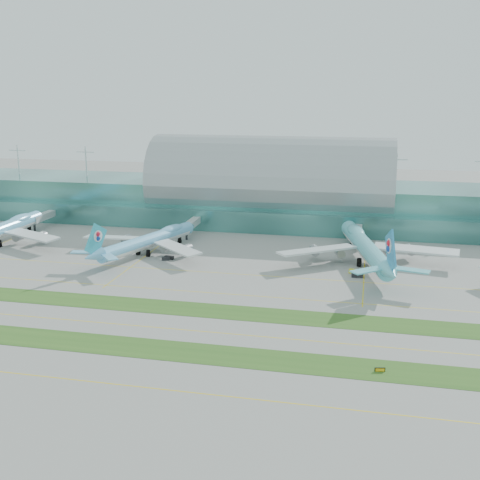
% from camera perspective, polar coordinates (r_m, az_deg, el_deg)
% --- Properties ---
extents(ground, '(700.00, 700.00, 0.00)m').
position_cam_1_polar(ground, '(184.21, -3.64, -6.87)').
color(ground, gray).
rests_on(ground, ground).
extents(terminal, '(340.00, 69.10, 36.00)m').
position_cam_1_polar(terminal, '(302.23, 2.97, 4.35)').
color(terminal, '#3D7A75').
rests_on(terminal, ground).
extents(grass_strip_near, '(420.00, 12.00, 0.08)m').
position_cam_1_polar(grass_strip_near, '(159.59, -6.42, -10.39)').
color(grass_strip_near, '#2D591E').
rests_on(grass_strip_near, ground).
extents(grass_strip_far, '(420.00, 12.00, 0.08)m').
position_cam_1_polar(grass_strip_far, '(185.99, -3.48, -6.64)').
color(grass_strip_far, '#2D591E').
rests_on(grass_strip_far, ground).
extents(taxiline_a, '(420.00, 0.35, 0.01)m').
position_cam_1_polar(taxiline_a, '(142.81, -9.02, -13.63)').
color(taxiline_a, yellow).
rests_on(taxiline_a, ground).
extents(taxiline_b, '(420.00, 0.35, 0.01)m').
position_cam_1_polar(taxiline_b, '(171.78, -4.92, -8.51)').
color(taxiline_b, yellow).
rests_on(taxiline_b, ground).
extents(taxiline_c, '(420.00, 0.35, 0.01)m').
position_cam_1_polar(taxiline_c, '(200.50, -2.24, -5.06)').
color(taxiline_c, yellow).
rests_on(taxiline_c, ground).
extents(taxiline_d, '(420.00, 0.35, 0.01)m').
position_cam_1_polar(taxiline_d, '(220.76, -0.82, -3.21)').
color(taxiline_d, yellow).
rests_on(taxiline_d, ground).
extents(airliner_b, '(55.96, 65.09, 18.50)m').
position_cam_1_polar(airliner_b, '(248.66, -8.64, 0.01)').
color(airliner_b, '#6BBDEB').
rests_on(airliner_b, ground).
extents(airliner_c, '(68.29, 78.75, 21.93)m').
position_cam_1_polar(airliner_c, '(237.18, 11.80, -0.57)').
color(airliner_c, '#5FC4D1').
rests_on(airliner_c, ground).
extents(gse_c, '(3.37, 2.32, 1.28)m').
position_cam_1_polar(gse_c, '(239.21, -7.07, -1.77)').
color(gse_c, black).
rests_on(gse_c, ground).
extents(gse_d, '(3.63, 1.83, 1.39)m').
position_cam_1_polar(gse_d, '(240.37, -6.73, -1.66)').
color(gse_d, black).
rests_on(gse_d, ground).
extents(gse_e, '(3.79, 2.37, 1.40)m').
position_cam_1_polar(gse_e, '(224.99, 10.75, -2.94)').
color(gse_e, yellow).
rests_on(gse_e, ground).
extents(gse_f, '(4.33, 2.48, 1.79)m').
position_cam_1_polar(gse_f, '(220.60, 11.06, -3.25)').
color(gse_f, black).
rests_on(gse_f, ground).
extents(taxiway_sign_east, '(2.54, 0.78, 1.08)m').
position_cam_1_polar(taxiway_sign_east, '(151.55, 13.12, -11.89)').
color(taxiway_sign_east, black).
rests_on(taxiway_sign_east, ground).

